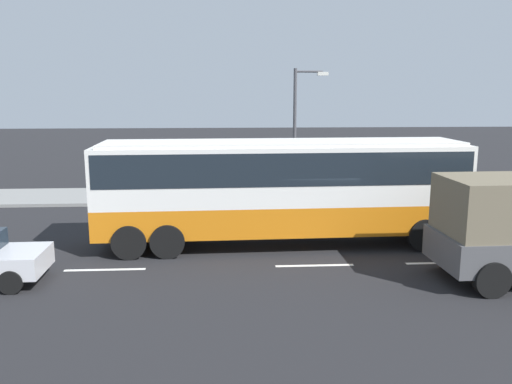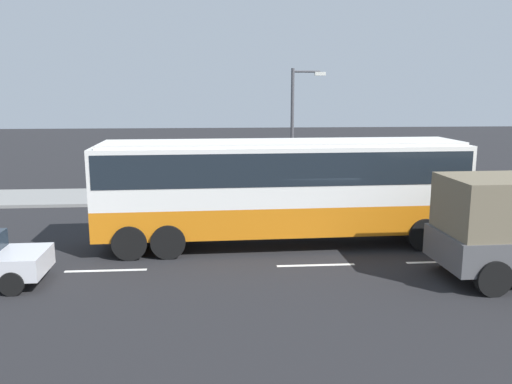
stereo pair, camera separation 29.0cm
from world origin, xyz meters
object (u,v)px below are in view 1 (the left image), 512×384
at_px(pedestrian_near_curb, 315,176).
at_px(pedestrian_at_crossing, 197,176).
at_px(street_lamp, 298,124).
at_px(coach_bus, 282,181).

bearing_deg(pedestrian_near_curb, pedestrian_at_crossing, 45.39).
relative_size(pedestrian_near_curb, pedestrian_at_crossing, 0.99).
height_order(pedestrian_near_curb, pedestrian_at_crossing, pedestrian_at_crossing).
bearing_deg(pedestrian_at_crossing, street_lamp, -127.69).
bearing_deg(pedestrian_near_curb, coach_bus, 119.86).
relative_size(coach_bus, pedestrian_at_crossing, 7.54).
distance_m(coach_bus, street_lamp, 7.65).
bearing_deg(coach_bus, pedestrian_near_curb, 70.87).
relative_size(coach_bus, street_lamp, 2.03).
distance_m(pedestrian_near_curb, street_lamp, 2.90).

